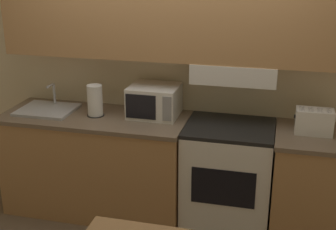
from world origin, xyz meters
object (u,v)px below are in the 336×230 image
Objects in this scene: sink_basin at (47,109)px; paper_towel_roll at (95,101)px; stove_range at (228,176)px; toaster at (314,121)px; microwave at (154,101)px.

sink_basin is 1.77× the size of paper_towel_roll.
toaster is at bearing 0.15° from stove_range.
microwave is (-0.66, 0.10, 0.58)m from stove_range.
stove_range is at bearing -179.85° from toaster.
sink_basin is at bearing -172.90° from microwave.
stove_range is at bearing -8.49° from microwave.
microwave is at bearing 13.95° from paper_towel_roll.
microwave reaches higher than sink_basin.
sink_basin is at bearing 179.60° from paper_towel_roll.
sink_basin is at bearing -179.46° from toaster.
stove_range is 1.30m from paper_towel_roll.
sink_basin reaches higher than stove_range.
microwave is at bearing 175.74° from toaster.
paper_towel_roll reaches higher than toaster.
stove_range is 1.69m from sink_basin.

